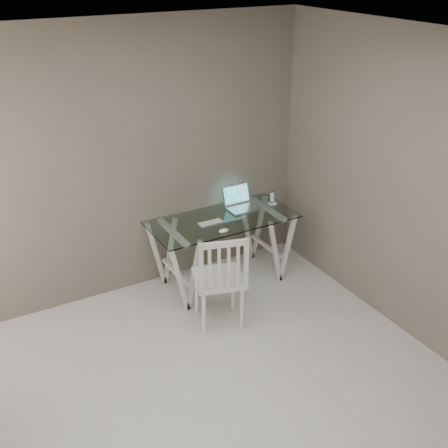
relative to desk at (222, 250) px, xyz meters
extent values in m
plane|color=beige|center=(-0.94, -1.85, -0.38)|extent=(4.50, 4.50, 0.00)
cube|color=white|center=(-0.94, -1.85, 2.32)|extent=(4.00, 4.50, 0.02)
cube|color=#6B6054|center=(-0.94, 0.40, 0.97)|extent=(4.00, 0.02, 2.70)
cube|color=silver|center=(0.00, 0.00, 0.36)|extent=(1.50, 0.70, 0.01)
cube|color=silver|center=(-0.55, 0.00, -0.02)|extent=(0.24, 0.62, 0.72)
cube|color=silver|center=(0.55, 0.00, -0.02)|extent=(0.24, 0.62, 0.72)
cube|color=silver|center=(-0.37, -0.60, 0.09)|extent=(0.55, 0.55, 0.04)
cylinder|color=silver|center=(-0.60, -0.72, -0.16)|extent=(0.04, 0.04, 0.45)
cylinder|color=silver|center=(-0.25, -0.82, -0.16)|extent=(0.04, 0.04, 0.45)
cylinder|color=silver|center=(-0.49, -0.38, -0.16)|extent=(0.04, 0.04, 0.45)
cylinder|color=silver|center=(-0.15, -0.48, -0.16)|extent=(0.04, 0.04, 0.45)
cube|color=silver|center=(-0.43, -0.80, 0.34)|extent=(0.43, 0.16, 0.50)
cube|color=silver|center=(0.30, 0.09, 0.37)|extent=(0.32, 0.22, 0.01)
cube|color=#19D899|center=(0.30, 0.24, 0.48)|extent=(0.32, 0.08, 0.21)
cube|color=silver|center=(-0.15, -0.03, 0.37)|extent=(0.26, 0.11, 0.01)
ellipsoid|color=white|center=(-0.14, -0.27, 0.38)|extent=(0.10, 0.06, 0.03)
cube|color=white|center=(0.64, 0.05, 0.37)|extent=(0.07, 0.07, 0.02)
cube|color=black|center=(0.64, 0.06, 0.44)|extent=(0.06, 0.03, 0.12)
camera|label=1|loc=(-2.50, -4.47, 2.84)|focal=45.00mm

